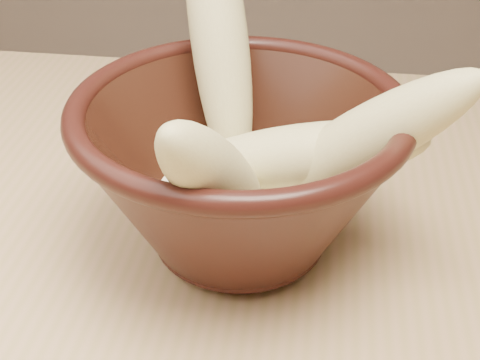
% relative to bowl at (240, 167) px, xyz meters
% --- Properties ---
extents(bowl, '(0.24, 0.24, 0.13)m').
position_rel_bowl_xyz_m(bowl, '(0.00, 0.00, 0.00)').
color(bowl, black).
rests_on(bowl, table).
extents(milk_puddle, '(0.13, 0.13, 0.02)m').
position_rel_bowl_xyz_m(milk_puddle, '(0.00, 0.00, -0.03)').
color(milk_puddle, '#FAF2C9').
rests_on(milk_puddle, bowl).
extents(banana_upright, '(0.10, 0.15, 0.21)m').
position_rel_bowl_xyz_m(banana_upright, '(-0.03, 0.07, 0.07)').
color(banana_upright, tan).
rests_on(banana_upright, bowl).
extents(banana_right, '(0.17, 0.08, 0.15)m').
position_rel_bowl_xyz_m(banana_right, '(0.08, -0.01, 0.03)').
color(banana_right, tan).
rests_on(banana_right, bowl).
extents(banana_across, '(0.19, 0.06, 0.07)m').
position_rel_bowl_xyz_m(banana_across, '(0.04, 0.00, 0.01)').
color(banana_across, tan).
rests_on(banana_across, bowl).
extents(banana_front, '(0.08, 0.15, 0.15)m').
position_rel_bowl_xyz_m(banana_front, '(-0.01, -0.07, 0.03)').
color(banana_front, tan).
rests_on(banana_front, bowl).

